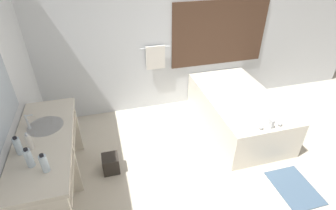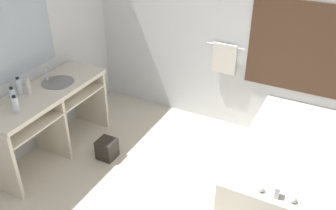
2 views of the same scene
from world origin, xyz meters
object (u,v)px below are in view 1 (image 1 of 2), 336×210
object	(u,v)px
soap_dispenser	(29,142)
water_bottle_2	(44,163)
water_bottle_3	(29,158)
waste_bin	(111,164)
water_bottle_1	(18,146)
bathtub	(237,109)

from	to	relation	value
soap_dispenser	water_bottle_2	bearing A→B (deg)	-62.88
water_bottle_2	water_bottle_3	world-z (taller)	water_bottle_3
waste_bin	soap_dispenser	bearing A→B (deg)	-154.74
water_bottle_3	soap_dispenser	bearing A→B (deg)	99.01
water_bottle_1	bathtub	bearing A→B (deg)	16.69
bathtub	water_bottle_3	bearing A→B (deg)	-158.78
bathtub	soap_dispenser	size ratio (longest dim) A/B	9.48
water_bottle_3	water_bottle_1	bearing A→B (deg)	122.22
water_bottle_3	waste_bin	bearing A→B (deg)	41.02
bathtub	water_bottle_1	xyz separation A→B (m)	(-2.91, -0.87, 0.66)
water_bottle_1	water_bottle_3	distance (m)	0.24
bathtub	soap_dispenser	xyz separation A→B (m)	(-2.82, -0.82, 0.65)
soap_dispenser	water_bottle_3	bearing A→B (deg)	-80.99
water_bottle_3	water_bottle_2	bearing A→B (deg)	-35.43
water_bottle_1	soap_dispenser	distance (m)	0.10
water_bottle_2	waste_bin	xyz separation A→B (m)	(0.55, 0.70, -0.85)
water_bottle_3	soap_dispenser	xyz separation A→B (m)	(-0.04, 0.26, -0.01)
bathtub	water_bottle_2	world-z (taller)	water_bottle_2
waste_bin	water_bottle_2	bearing A→B (deg)	-128.00
water_bottle_3	soap_dispenser	size ratio (longest dim) A/B	1.08
bathtub	water_bottle_1	size ratio (longest dim) A/B	8.99
water_bottle_1	water_bottle_3	xyz separation A→B (m)	(0.13, -0.21, 0.00)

